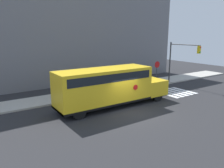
% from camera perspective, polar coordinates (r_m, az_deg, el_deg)
% --- Properties ---
extents(ground_plane, '(60.00, 60.00, 0.00)m').
position_cam_1_polar(ground_plane, '(17.26, 4.82, -7.25)').
color(ground_plane, '#28282B').
extents(sidewalk_strip, '(44.00, 3.00, 0.15)m').
position_cam_1_polar(sidewalk_strip, '(22.43, -5.58, -2.30)').
color(sidewalk_strip, '#B2ADA3').
rests_on(sidewalk_strip, ground).
extents(building_backdrop, '(32.00, 4.00, 11.65)m').
position_cam_1_polar(building_backdrop, '(27.56, -12.44, 12.38)').
color(building_backdrop, slate).
rests_on(building_backdrop, ground).
extents(crosswalk_stripes, '(3.30, 3.20, 0.01)m').
position_cam_1_polar(crosswalk_stripes, '(23.76, 16.23, -2.07)').
color(crosswalk_stripes, white).
rests_on(crosswalk_stripes, ground).
extents(school_bus, '(10.17, 2.57, 3.24)m').
position_cam_1_polar(school_bus, '(17.85, -0.70, -0.38)').
color(school_bus, yellow).
rests_on(school_bus, ground).
extents(stop_sign, '(0.77, 0.10, 2.81)m').
position_cam_1_polar(stop_sign, '(26.43, 11.65, 3.84)').
color(stop_sign, '#38383A').
rests_on(stop_sign, ground).
extents(traffic_light, '(0.28, 4.11, 5.02)m').
position_cam_1_polar(traffic_light, '(26.64, 17.26, 6.87)').
color(traffic_light, '#38383A').
rests_on(traffic_light, ground).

